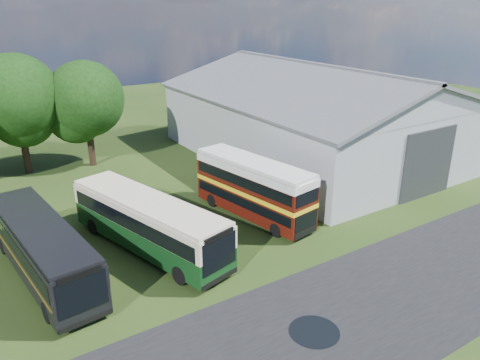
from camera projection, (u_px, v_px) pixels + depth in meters
ground at (297, 287)px, 23.14m from camera, size 120.00×120.00×0.00m
asphalt_road at (386, 298)px, 22.31m from camera, size 60.00×8.00×0.02m
puddle at (314, 332)px, 20.03m from camera, size 2.20×2.20×0.01m
storage_shed at (315, 109)px, 41.74m from camera, size 18.80×24.80×8.15m
tree_mid at (16, 98)px, 36.26m from camera, size 6.80×6.80×9.60m
tree_right_a at (85, 99)px, 38.19m from camera, size 6.26×6.26×8.83m
shrub_front at (305, 217)px, 30.67m from camera, size 1.70×1.70×1.70m
shrub_mid at (286, 206)px, 32.24m from camera, size 1.60×1.60×1.60m
shrub_back at (269, 196)px, 33.80m from camera, size 1.80×1.80×1.80m
bus_green_single at (148, 223)px, 26.10m from camera, size 5.37×11.50×3.09m
bus_maroon_double at (254, 189)px, 30.09m from camera, size 3.72×9.14×3.82m
bus_dark_single at (42, 248)px, 23.54m from camera, size 3.58×11.06×3.00m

